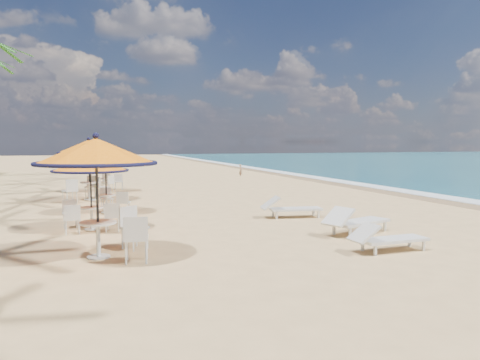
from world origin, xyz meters
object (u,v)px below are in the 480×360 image
object	(u,v)px
station_0	(101,163)
lounger_far	(289,208)
station_2	(107,165)
station_3	(89,154)
lounger_near	(386,238)
station_1	(89,173)
lounger_mid	(355,221)
station_4	(106,159)

from	to	relation	value
station_0	lounger_far	bearing A→B (deg)	30.44
station_2	lounger_far	bearing A→B (deg)	-28.21
station_0	station_3	world-z (taller)	station_0
station_3	lounger_near	world-z (taller)	station_3
station_1	lounger_mid	distance (m)	7.33
station_0	station_3	bearing A→B (deg)	90.61
lounger_near	lounger_mid	world-z (taller)	lounger_mid
station_1	station_2	xyz separation A→B (m)	(0.61, 3.10, 0.06)
station_2	station_3	xyz separation A→B (m)	(-0.53, 3.88, 0.27)
station_4	lounger_near	xyz separation A→B (m)	(5.24, -15.21, -1.31)
station_0	lounger_mid	bearing A→B (deg)	4.34
station_1	station_4	world-z (taller)	station_4
station_1	station_2	size ratio (longest dim) A/B	1.01
station_2	lounger_near	xyz separation A→B (m)	(5.57, -7.92, -1.34)
lounger_near	station_0	bearing A→B (deg)	164.38
station_0	lounger_far	distance (m)	7.07
station_1	station_3	bearing A→B (deg)	89.35
station_1	lounger_mid	xyz separation A→B (m)	(6.64, -2.85, -1.24)
station_0	station_2	xyz separation A→B (m)	(0.42, 6.43, -0.36)
lounger_mid	lounger_near	bearing A→B (deg)	-122.09
station_2	lounger_near	size ratio (longest dim) A/B	1.17
station_1	station_4	distance (m)	10.42
lounger_mid	station_3	bearing A→B (deg)	104.60
station_2	station_4	xyz separation A→B (m)	(0.33, 7.29, -0.03)
station_2	station_4	size ratio (longest dim) A/B	0.98
lounger_mid	lounger_far	bearing A→B (deg)	80.87
lounger_near	lounger_far	distance (m)	4.97
station_0	station_3	xyz separation A→B (m)	(-0.11, 10.32, -0.09)
station_2	lounger_far	xyz separation A→B (m)	(5.50, -2.95, -1.32)
station_2	lounger_mid	xyz separation A→B (m)	(6.03, -5.94, -1.29)
lounger_near	lounger_far	world-z (taller)	lounger_far
station_1	lounger_near	world-z (taller)	station_1
lounger_near	lounger_mid	distance (m)	2.03
station_1	lounger_near	bearing A→B (deg)	-37.99
lounger_far	station_4	bearing A→B (deg)	126.18
station_0	station_3	distance (m)	10.32
station_0	station_4	world-z (taller)	station_0
station_2	lounger_near	world-z (taller)	station_2
station_3	station_4	xyz separation A→B (m)	(0.86, 3.40, -0.30)
lounger_far	station_2	bearing A→B (deg)	161.15
station_1	station_4	bearing A→B (deg)	84.85
station_4	lounger_far	bearing A→B (deg)	-63.19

